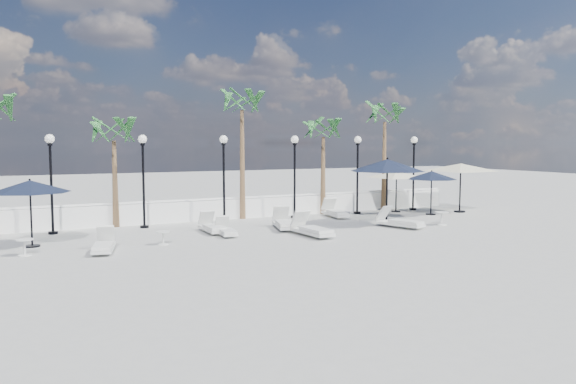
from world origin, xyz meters
name	(u,v)px	position (x,y,z in m)	size (l,w,h in m)	color
ground	(291,247)	(0.00, 0.00, 0.00)	(100.00, 100.00, 0.00)	#9A9B96
balustrade	(217,210)	(0.00, 7.50, 0.47)	(26.00, 0.30, 1.01)	white
lamppost_1	(51,170)	(-7.00, 6.50, 2.49)	(0.36, 0.36, 3.84)	black
lamppost_2	(143,168)	(-3.50, 6.50, 2.49)	(0.36, 0.36, 3.84)	black
lamppost_3	(224,166)	(0.00, 6.50, 2.49)	(0.36, 0.36, 3.84)	black
lamppost_4	(295,165)	(3.50, 6.50, 2.49)	(0.36, 0.36, 3.84)	black
lamppost_5	(358,164)	(7.00, 6.50, 2.49)	(0.36, 0.36, 3.84)	black
lamppost_6	(414,162)	(10.50, 6.50, 2.49)	(0.36, 0.36, 3.84)	black
palm_1	(114,137)	(-4.50, 7.30, 3.75)	(2.60, 2.60, 4.70)	brown
palm_2	(242,108)	(1.20, 7.30, 5.12)	(2.60, 2.60, 6.10)	brown
palm_3	(323,134)	(5.50, 7.30, 3.95)	(2.60, 2.60, 4.90)	brown
palm_4	(385,119)	(9.20, 7.30, 4.73)	(2.60, 2.60, 5.70)	brown
lounger_0	(104,245)	(-5.81, 1.87, 0.23)	(1.02, 1.93, 0.69)	silver
lounger_2	(226,230)	(-1.17, 3.13, 0.21)	(0.72, 1.71, 0.62)	silver
lounger_3	(312,229)	(1.68, 1.57, 0.27)	(0.83, 2.19, 0.81)	silver
lounger_4	(212,227)	(-1.41, 4.03, 0.24)	(0.66, 1.92, 0.71)	silver
lounger_5	(335,212)	(5.31, 5.80, 0.26)	(0.95, 2.13, 0.77)	silver
lounger_6	(284,223)	(1.53, 3.59, 0.27)	(1.25, 2.24, 0.80)	silver
lounger_7	(400,222)	(5.98, 1.79, 0.26)	(1.29, 2.14, 0.77)	silver
side_table_0	(163,237)	(-3.77, 2.31, 0.28)	(0.48, 0.48, 0.47)	silver
side_table_1	(25,246)	(-8.10, 2.38, 0.32)	(0.54, 0.54, 0.52)	silver
side_table_2	(442,217)	(8.04, 1.59, 0.34)	(0.58, 0.58, 0.57)	silver
parasol_navy_left	(30,187)	(-7.83, 3.91, 2.04)	(2.62, 2.62, 2.32)	black
parasol_navy_mid	(387,166)	(6.09, 2.86, 2.53)	(3.22, 3.22, 2.88)	black
parasol_navy_right	(432,176)	(10.00, 4.53, 1.92)	(2.44, 2.44, 2.19)	black
parasol_cream_sq_a	(397,172)	(9.16, 6.20, 2.05)	(4.52, 4.52, 2.22)	black
parasol_cream_sq_b	(461,164)	(12.00, 4.67, 2.46)	(5.30, 5.30, 2.66)	black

